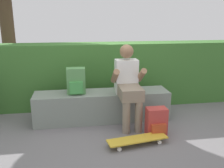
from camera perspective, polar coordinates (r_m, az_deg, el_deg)
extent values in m
plane|color=slate|center=(3.81, -1.73, -9.86)|extent=(24.00, 24.00, 0.00)
cube|color=gray|center=(3.98, -2.27, -5.08)|extent=(2.12, 0.46, 0.47)
cube|color=white|center=(3.83, 3.31, 1.81)|extent=(0.34, 0.22, 0.52)
sphere|color=#8C6647|center=(3.76, 3.40, 7.53)|extent=(0.21, 0.21, 0.21)
cube|color=gray|center=(3.59, 4.30, -2.05)|extent=(0.32, 0.40, 0.17)
cylinder|color=gray|center=(3.54, 3.32, -7.77)|extent=(0.11, 0.11, 0.47)
cylinder|color=gray|center=(3.58, 6.16, -7.56)|extent=(0.11, 0.11, 0.47)
cylinder|color=#8C6647|center=(3.65, 0.70, 1.81)|extent=(0.09, 0.33, 0.27)
cylinder|color=#8C6647|center=(3.74, 6.77, 2.02)|extent=(0.09, 0.33, 0.27)
cube|color=gold|center=(3.31, 5.91, -12.51)|extent=(0.82, 0.33, 0.02)
cylinder|color=silver|center=(3.50, 9.64, -11.96)|extent=(0.06, 0.04, 0.05)
cylinder|color=silver|center=(3.39, 10.85, -13.03)|extent=(0.06, 0.04, 0.05)
cylinder|color=silver|center=(3.30, 0.76, -13.55)|extent=(0.06, 0.04, 0.05)
cylinder|color=silver|center=(3.18, 1.68, -14.78)|extent=(0.06, 0.04, 0.05)
cube|color=#51894C|center=(3.83, -8.31, 0.75)|extent=(0.28, 0.18, 0.40)
cube|color=#409645|center=(3.74, -8.24, -0.88)|extent=(0.20, 0.05, 0.18)
cube|color=#B23833|center=(3.55, 10.18, -8.53)|extent=(0.28, 0.18, 0.40)
cube|color=#B03F21|center=(3.48, 10.74, -10.48)|extent=(0.20, 0.05, 0.18)
cube|color=#37692A|center=(4.60, -2.39, 2.22)|extent=(6.20, 0.53, 1.16)
cylinder|color=#473323|center=(5.59, -23.14, 13.23)|extent=(0.27, 0.27, 3.07)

